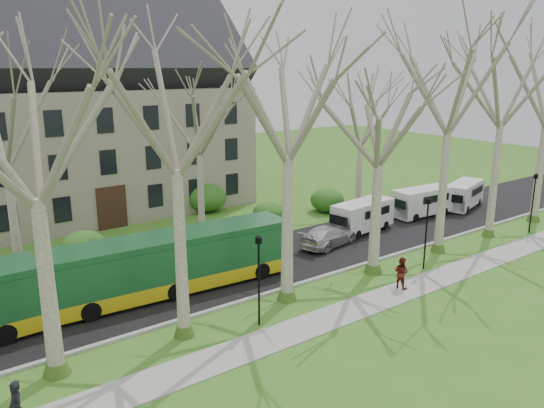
# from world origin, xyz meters

# --- Properties ---
(ground) EXTENTS (120.00, 120.00, 0.00)m
(ground) POSITION_xyz_m (0.00, 0.00, 0.00)
(ground) COLOR #3C7120
(ground) RESTS_ON ground
(sidewalk) EXTENTS (70.00, 2.00, 0.06)m
(sidewalk) POSITION_xyz_m (0.00, -2.50, 0.03)
(sidewalk) COLOR gray
(sidewalk) RESTS_ON ground
(road) EXTENTS (80.00, 8.00, 0.06)m
(road) POSITION_xyz_m (0.00, 5.50, 0.03)
(road) COLOR black
(road) RESTS_ON ground
(curb) EXTENTS (80.00, 0.25, 0.14)m
(curb) POSITION_xyz_m (0.00, 1.50, 0.07)
(curb) COLOR #A5A39E
(curb) RESTS_ON ground
(building) EXTENTS (26.50, 12.20, 16.00)m
(building) POSITION_xyz_m (-6.00, 24.00, 8.07)
(building) COLOR gray
(building) RESTS_ON ground
(tree_row_verge) EXTENTS (49.00, 7.00, 14.00)m
(tree_row_verge) POSITION_xyz_m (0.00, 0.30, 7.00)
(tree_row_verge) COLOR gray
(tree_row_verge) RESTS_ON ground
(tree_row_far) EXTENTS (33.00, 7.00, 12.00)m
(tree_row_far) POSITION_xyz_m (-1.33, 11.00, 6.00)
(tree_row_far) COLOR gray
(tree_row_far) RESTS_ON ground
(lamp_row) EXTENTS (36.22, 0.22, 4.30)m
(lamp_row) POSITION_xyz_m (-0.00, -1.00, 2.57)
(lamp_row) COLOR black
(lamp_row) RESTS_ON ground
(hedges) EXTENTS (30.60, 8.60, 2.00)m
(hedges) POSITION_xyz_m (-4.67, 14.00, 1.00)
(hedges) COLOR #165019
(hedges) RESTS_ON ground
(bus_follow) EXTENTS (13.09, 3.50, 3.24)m
(bus_follow) POSITION_xyz_m (-7.24, 4.85, 1.68)
(bus_follow) COLOR #164F28
(bus_follow) RESTS_ON road
(sedan) EXTENTS (5.06, 2.91, 1.38)m
(sedan) POSITION_xyz_m (4.15, 5.39, 0.75)
(sedan) COLOR silver
(sedan) RESTS_ON road
(van_a) EXTENTS (5.34, 2.50, 2.24)m
(van_a) POSITION_xyz_m (8.23, 6.24, 1.18)
(van_a) COLOR silver
(van_a) RESTS_ON road
(van_b) EXTENTS (5.33, 2.26, 2.27)m
(van_b) POSITION_xyz_m (15.08, 6.32, 1.20)
(van_b) COLOR silver
(van_b) RESTS_ON road
(van_c) EXTENTS (5.38, 3.23, 2.21)m
(van_c) POSITION_xyz_m (19.98, 5.89, 1.16)
(van_c) COLOR silver
(van_c) RESTS_ON road
(pedestrian_a) EXTENTS (0.55, 0.75, 1.87)m
(pedestrian_a) POSITION_xyz_m (-16.71, -2.59, 0.99)
(pedestrian_a) COLOR black
(pedestrian_a) RESTS_ON sidewalk
(pedestrian_b) EXTENTS (0.79, 0.94, 1.74)m
(pedestrian_b) POSITION_xyz_m (2.58, -2.13, 0.93)
(pedestrian_b) COLOR #551613
(pedestrian_b) RESTS_ON sidewalk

